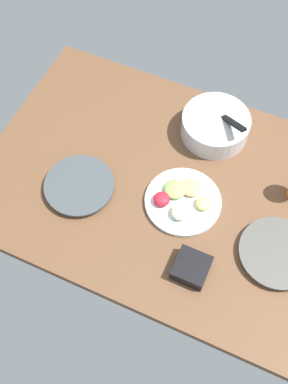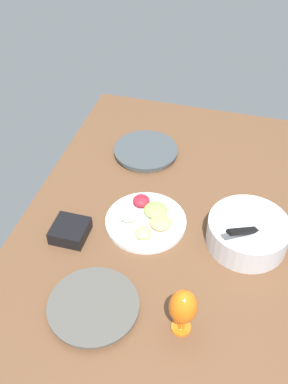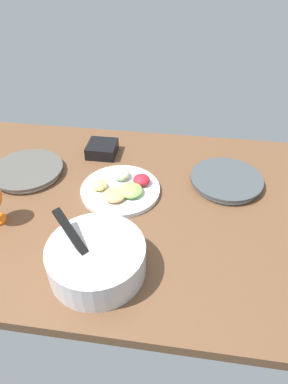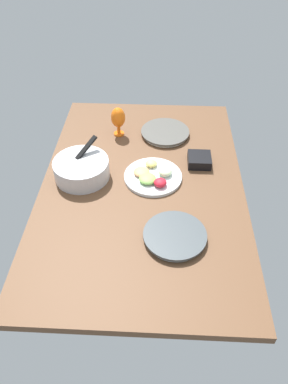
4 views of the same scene
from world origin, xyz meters
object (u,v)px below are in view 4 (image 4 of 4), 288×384
Objects in this scene: hurricane_glass_orange at (118,118)px; fruit_platter at (153,176)px; dinner_plate_left at (175,236)px; mixing_bowl at (82,168)px; dinner_plate_right at (165,133)px; square_bowl_black at (199,160)px.

fruit_platter is at bearing -151.31° from hurricane_glass_orange.
hurricane_glass_orange is at bearing 28.69° from fruit_platter.
mixing_bowl is (39.91, 48.12, 3.90)cm from dinner_plate_left.
hurricane_glass_orange is (39.75, 21.76, 9.39)cm from fruit_platter.
mixing_bowl is at bearing 133.27° from dinner_plate_right.
hurricane_glass_orange is at bearing 91.77° from dinner_plate_right.
dinner_plate_left is 62.64cm from mixing_bowl.
hurricane_glass_orange is at bearing 60.76° from square_bowl_black.
hurricane_glass_orange is (39.88, -15.37, 5.67)cm from mixing_bowl.
dinner_plate_right is at bearing -46.73° from mixing_bowl.
hurricane_glass_orange is 1.44× the size of square_bowl_black.
hurricane_glass_orange reaches higher than dinner_plate_left.
hurricane_glass_orange is (-0.86, 27.91, 9.70)cm from dinner_plate_right.
mixing_bowl is 63.64cm from square_bowl_black.
dinner_plate_right is at bearing -8.62° from fruit_platter.
dinner_plate_right is 2.33× the size of square_bowl_black.
fruit_platter reaches higher than dinner_plate_right.
dinner_plate_right is (80.65, 4.84, -0.13)cm from dinner_plate_left.
mixing_bowl reaches higher than square_bowl_black.
fruit_platter is 28.45cm from square_bowl_black.
dinner_plate_left is 1.57× the size of hurricane_glass_orange.
dinner_plate_right is at bearing 34.84° from square_bowl_black.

